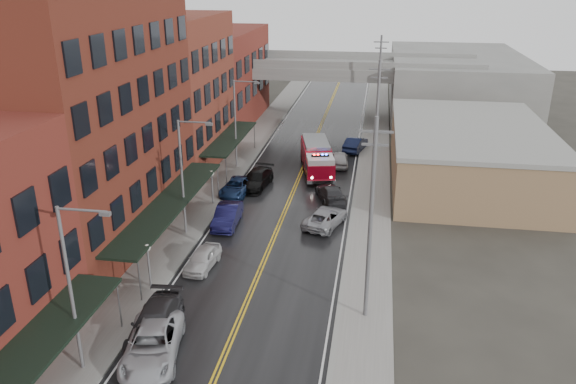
{
  "coord_description": "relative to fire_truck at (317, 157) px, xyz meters",
  "views": [
    {
      "loc": [
        7.21,
        -13.28,
        18.84
      ],
      "look_at": [
        0.76,
        26.49,
        3.0
      ],
      "focal_mm": 35.0,
      "sensor_mm": 36.0,
      "label": 1
    }
  ],
  "objects": [
    {
      "name": "parked_car_left_4",
      "position": [
        -5.49,
        -20.52,
        -0.97
      ],
      "size": [
        1.96,
        4.12,
        1.36
      ],
      "primitive_type": "imported",
      "rotation": [
        0.0,
        0.0,
        -0.09
      ],
      "color": "#B9B9B9",
      "rests_on": "ground"
    },
    {
      "name": "brick_building_b",
      "position": [
        -14.84,
        -16.7,
        7.35
      ],
      "size": [
        9.0,
        20.0,
        18.0
      ],
      "primitive_type": "cube",
      "color": "#551B16",
      "rests_on": "ground"
    },
    {
      "name": "brick_building_far",
      "position": [
        -14.84,
        18.3,
        4.35
      ],
      "size": [
        9.0,
        20.0,
        12.0
      ],
      "primitive_type": "cube",
      "color": "maroon",
      "rests_on": "ground"
    },
    {
      "name": "utility_pole_0",
      "position": [
        5.66,
        -24.7,
        4.66
      ],
      "size": [
        1.8,
        0.24,
        12.0
      ],
      "color": "#59595B",
      "rests_on": "ground"
    },
    {
      "name": "utility_pole_2",
      "position": [
        5.66,
        15.3,
        4.66
      ],
      "size": [
        1.8,
        0.24,
        12.0
      ],
      "color": "#59595B",
      "rests_on": "ground"
    },
    {
      "name": "parked_car_right_3",
      "position": [
        3.46,
        8.1,
        -0.85
      ],
      "size": [
        2.75,
        5.12,
        1.6
      ],
      "primitive_type": "imported",
      "rotation": [
        0.0,
        0.0,
        2.91
      ],
      "color": "black",
      "rests_on": "ground"
    },
    {
      "name": "street_lamp_2",
      "position": [
        -8.09,
        0.3,
        3.54
      ],
      "size": [
        2.64,
        0.22,
        9.0
      ],
      "color": "#59595B",
      "rests_on": "ground"
    },
    {
      "name": "parked_car_right_1",
      "position": [
        2.06,
        -7.2,
        -0.93
      ],
      "size": [
        3.51,
        5.35,
        1.44
      ],
      "primitive_type": "imported",
      "rotation": [
        0.0,
        0.0,
        3.47
      ],
      "color": "#252527",
      "rests_on": "ground"
    },
    {
      "name": "parked_car_left_2",
      "position": [
        -5.14,
        -30.25,
        -0.83
      ],
      "size": [
        3.83,
        6.3,
        1.63
      ],
      "primitive_type": "imported",
      "rotation": [
        0.0,
        0.0,
        0.2
      ],
      "color": "#A4A6AC",
      "rests_on": "ground"
    },
    {
      "name": "awning_0",
      "position": [
        -9.03,
        -35.7,
        1.34
      ],
      "size": [
        2.6,
        16.0,
        3.09
      ],
      "color": "black",
      "rests_on": "ground"
    },
    {
      "name": "curb_left",
      "position": [
        -7.19,
        -9.7,
        -1.57
      ],
      "size": [
        0.3,
        160.0,
        0.15
      ],
      "primitive_type": "cube",
      "color": "gray",
      "rests_on": "ground"
    },
    {
      "name": "parked_car_left_7",
      "position": [
        -5.14,
        -4.9,
        -0.86
      ],
      "size": [
        2.82,
        5.62,
        1.57
      ],
      "primitive_type": "imported",
      "rotation": [
        0.0,
        0.0,
        -0.12
      ],
      "color": "black",
      "rests_on": "ground"
    },
    {
      "name": "parked_car_left_3",
      "position": [
        -5.73,
        -28.4,
        -0.83
      ],
      "size": [
        2.82,
        5.85,
        1.64
      ],
      "primitive_type": "imported",
      "rotation": [
        0.0,
        0.0,
        0.09
      ],
      "color": "#29282B",
      "rests_on": "ground"
    },
    {
      "name": "parked_car_left_5",
      "position": [
        -5.61,
        -13.55,
        -0.85
      ],
      "size": [
        1.92,
        4.94,
        1.6
      ],
      "primitive_type": "imported",
      "rotation": [
        0.0,
        0.0,
        0.05
      ],
      "color": "#0F0E33",
      "rests_on": "ground"
    },
    {
      "name": "parked_car_right_2",
      "position": [
        2.06,
        2.63,
        -0.88
      ],
      "size": [
        2.2,
        4.63,
        1.53
      ],
      "primitive_type": "imported",
      "rotation": [
        0.0,
        0.0,
        3.23
      ],
      "color": "#B9B9B9",
      "rests_on": "ground"
    },
    {
      "name": "overpass",
      "position": [
        -1.54,
        22.3,
        4.34
      ],
      "size": [
        40.0,
        10.0,
        7.5
      ],
      "color": "slate",
      "rests_on": "ground"
    },
    {
      "name": "parked_car_right_0",
      "position": [
        2.1,
        -12.37,
        -0.95
      ],
      "size": [
        3.74,
        5.48,
        1.39
      ],
      "primitive_type": "imported",
      "rotation": [
        0.0,
        0.0,
        2.83
      ],
      "color": "gray",
      "rests_on": "ground"
    },
    {
      "name": "tan_building",
      "position": [
        14.46,
        0.3,
        0.85
      ],
      "size": [
        14.0,
        22.0,
        5.0
      ],
      "primitive_type": "cube",
      "color": "#8D684C",
      "rests_on": "ground"
    },
    {
      "name": "brick_building_c",
      "position": [
        -14.84,
        0.8,
        5.85
      ],
      "size": [
        9.0,
        15.0,
        15.0
      ],
      "primitive_type": "cube",
      "color": "brown",
      "rests_on": "ground"
    },
    {
      "name": "fire_truck",
      "position": [
        0.0,
        0.0,
        0.0
      ],
      "size": [
        4.7,
        8.7,
        3.04
      ],
      "rotation": [
        0.0,
        0.0,
        0.22
      ],
      "color": "#A0071B",
      "rests_on": "ground"
    },
    {
      "name": "curb_right",
      "position": [
        4.11,
        -9.7,
        -1.57
      ],
      "size": [
        0.3,
        160.0,
        0.15
      ],
      "primitive_type": "cube",
      "color": "gray",
      "rests_on": "ground"
    },
    {
      "name": "road",
      "position": [
        -1.54,
        -9.7,
        -1.64
      ],
      "size": [
        11.0,
        160.0,
        0.02
      ],
      "primitive_type": "cube",
      "color": "black",
      "rests_on": "ground"
    },
    {
      "name": "sidewalk_left",
      "position": [
        -8.84,
        -9.7,
        -1.57
      ],
      "size": [
        3.0,
        160.0,
        0.15
      ],
      "primitive_type": "cube",
      "color": "slate",
      "rests_on": "ground"
    },
    {
      "name": "globe_lamp_2",
      "position": [
        -7.94,
        -9.7,
        0.67
      ],
      "size": [
        0.44,
        0.44,
        3.12
      ],
      "color": "#59595B",
      "rests_on": "ground"
    },
    {
      "name": "awning_1",
      "position": [
        -9.03,
        -16.7,
        1.34
      ],
      "size": [
        2.6,
        18.0,
        3.09
      ],
      "color": "black",
      "rests_on": "ground"
    },
    {
      "name": "parked_car_left_6",
      "position": [
        -6.54,
        -6.83,
        -0.97
      ],
      "size": [
        2.59,
        5.0,
        1.35
      ],
      "primitive_type": "imported",
      "rotation": [
        0.0,
        0.0,
        -0.08
      ],
      "color": "#132549",
      "rests_on": "ground"
    },
    {
      "name": "utility_pole_1",
      "position": [
        5.66,
        -4.7,
        4.66
      ],
      "size": [
        1.8,
        0.24,
        12.0
      ],
      "color": "#59595B",
      "rests_on": "ground"
    },
    {
      "name": "street_lamp_1",
      "position": [
        -8.09,
        -15.7,
        3.54
      ],
      "size": [
        2.64,
        0.22,
        9.0
      ],
      "color": "#59595B",
      "rests_on": "ground"
    },
    {
      "name": "street_lamp_0",
      "position": [
        -8.09,
        -31.7,
        3.54
      ],
      "size": [
        2.64,
        0.22,
        9.0
      ],
      "color": "#59595B",
      "rests_on": "ground"
    },
    {
      "name": "globe_lamp_1",
      "position": [
        -7.94,
        -23.7,
        0.67
      ],
      "size": [
        0.44,
        0.44,
        3.12
      ],
      "color": "#59595B",
      "rests_on": "ground"
    },
    {
      "name": "right_far_block",
      "position": [
        16.46,
        30.3,
        2.35
      ],
      "size": [
        18.0,
        30.0,
        8.0
      ],
      "primitive_type": "cube",
      "color": "slate",
      "rests_on": "ground"
    },
    {
      "name": "sidewalk_right",
      "position": [
        5.76,
        -9.7,
        -1.57
      ],
      "size": [
        3.0,
        160.0,
        0.15
      ],
      "primitive_type": "cube",
      "color": "slate",
      "rests_on": "ground"
    },
    {
      "name": "awning_2",
      "position": [
        -9.03,
        0.8,
        1.34
      ],
      "size": [
        2.6,
        13.0,
        3.09
      ],
      "color": "black",
      "rests_on": "ground"
    }
  ]
}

